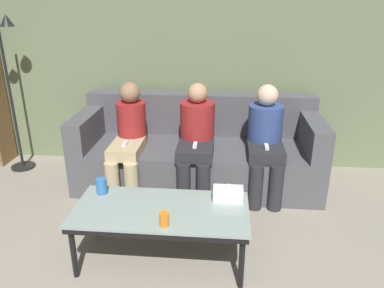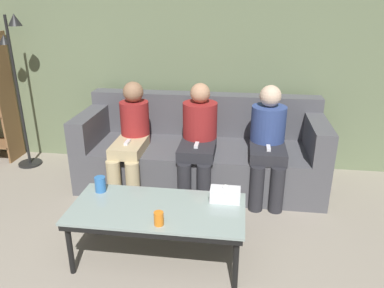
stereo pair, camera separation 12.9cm
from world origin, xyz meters
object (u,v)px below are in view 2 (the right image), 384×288
object	(u,v)px
cup_near_right	(159,218)
standing_lamp	(17,77)
tissue_box	(225,194)
seated_person_left_end	(131,136)
cup_near_left	(100,184)
seated_person_mid_left	(199,137)
coffee_table	(157,212)
couch	(201,153)
seated_person_mid_right	(268,139)

from	to	relation	value
cup_near_right	standing_lamp	world-z (taller)	standing_lamp
tissue_box	seated_person_left_end	xyz separation A→B (m)	(-0.97, 0.90, 0.08)
cup_near_left	cup_near_right	world-z (taller)	cup_near_left
cup_near_right	seated_person_mid_left	distance (m)	1.31
cup_near_right	tissue_box	bearing A→B (deg)	41.81
coffee_table	cup_near_left	world-z (taller)	cup_near_left
cup_near_left	standing_lamp	bearing A→B (deg)	136.86
coffee_table	cup_near_right	bearing A→B (deg)	-74.28
couch	standing_lamp	xyz separation A→B (m)	(-2.01, 0.15, 0.71)
coffee_table	seated_person_mid_right	bearing A→B (deg)	53.13
cup_near_left	standing_lamp	xyz separation A→B (m)	(-1.36, 1.28, 0.53)
tissue_box	standing_lamp	world-z (taller)	standing_lamp
cup_near_left	seated_person_left_end	xyz separation A→B (m)	(-0.01, 0.88, 0.07)
cup_near_right	seated_person_mid_left	bearing A→B (deg)	85.33
cup_near_right	tissue_box	distance (m)	0.56
couch	standing_lamp	size ratio (longest dim) A/B	1.45
cup_near_left	tissue_box	world-z (taller)	tissue_box
coffee_table	cup_near_left	xyz separation A→B (m)	(-0.49, 0.18, 0.10)
couch	seated_person_mid_right	distance (m)	0.74
couch	cup_near_left	xyz separation A→B (m)	(-0.65, -1.13, 0.17)
couch	standing_lamp	distance (m)	2.14
couch	seated_person_mid_left	world-z (taller)	seated_person_mid_left
standing_lamp	seated_person_left_end	size ratio (longest dim) A/B	1.56
standing_lamp	cup_near_right	bearing A→B (deg)	-41.09
cup_near_left	tissue_box	distance (m)	0.96
couch	seated_person_left_end	world-z (taller)	seated_person_left_end
seated_person_left_end	cup_near_left	bearing A→B (deg)	-89.55
seated_person_left_end	couch	bearing A→B (deg)	20.82
coffee_table	seated_person_mid_right	distance (m)	1.38
tissue_box	cup_near_right	bearing A→B (deg)	-138.19
cup_near_left	seated_person_mid_left	size ratio (longest dim) A/B	0.11
tissue_box	seated_person_mid_left	distance (m)	0.98
couch	cup_near_right	size ratio (longest dim) A/B	25.93
coffee_table	seated_person_mid_left	distance (m)	1.12
coffee_table	cup_near_right	xyz separation A→B (m)	(0.06, -0.21, 0.09)
tissue_box	seated_person_mid_right	size ratio (longest dim) A/B	0.20
standing_lamp	seated_person_mid_left	size ratio (longest dim) A/B	1.56
coffee_table	standing_lamp	size ratio (longest dim) A/B	0.74
coffee_table	seated_person_mid_left	world-z (taller)	seated_person_mid_left
cup_near_right	standing_lamp	xyz separation A→B (m)	(-1.91, 1.66, 0.55)
cup_near_right	seated_person_mid_right	xyz separation A→B (m)	(0.76, 1.30, 0.10)
couch	cup_near_right	bearing A→B (deg)	-94.00
cup_near_left	seated_person_left_end	distance (m)	0.88
seated_person_mid_left	seated_person_mid_right	bearing A→B (deg)	0.64
cup_near_left	seated_person_mid_right	bearing A→B (deg)	35.07
coffee_table	standing_lamp	xyz separation A→B (m)	(-1.85, 1.45, 0.64)
coffee_table	cup_near_right	size ratio (longest dim) A/B	13.29
couch	coffee_table	distance (m)	1.32
cup_near_left	seated_person_left_end	world-z (taller)	seated_person_left_end
cup_near_right	seated_person_left_end	world-z (taller)	seated_person_left_end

